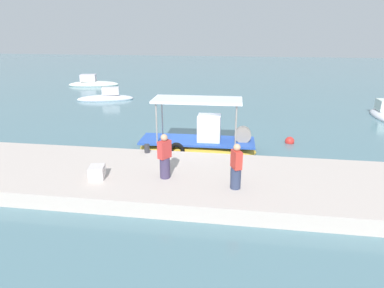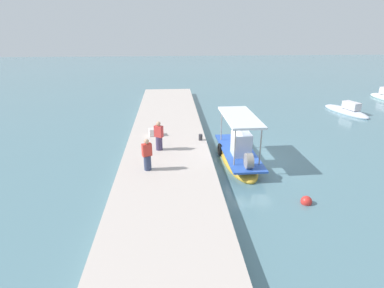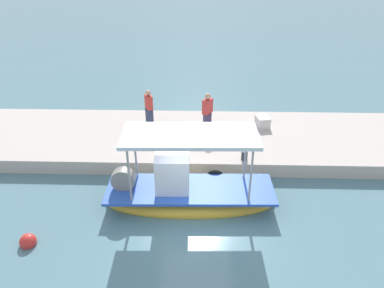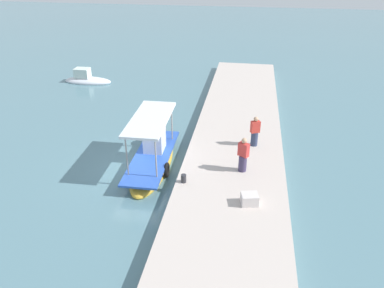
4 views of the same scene
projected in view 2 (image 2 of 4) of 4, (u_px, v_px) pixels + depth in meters
ground_plane at (250, 159)px, 18.50m from camera, size 120.00×120.00×0.00m
dock_quay at (167, 156)px, 18.08m from camera, size 36.00×4.90×0.57m
main_fishing_boat at (238, 154)px, 17.96m from camera, size 5.90×1.97×3.04m
fisherman_near_bollard at (159, 137)px, 18.00m from camera, size 0.52×0.55×1.70m
fisherman_by_crate at (147, 156)px, 15.54m from camera, size 0.48×0.53×1.64m
mooring_bollard at (201, 137)px, 19.68m from camera, size 0.24×0.24×0.38m
cargo_crate at (154, 132)px, 20.50m from camera, size 0.67×0.77×0.46m
marker_buoy at (306, 201)px, 13.90m from camera, size 0.50×0.50×0.50m
moored_boat_far at (347, 111)px, 27.70m from camera, size 4.89×2.69×1.32m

